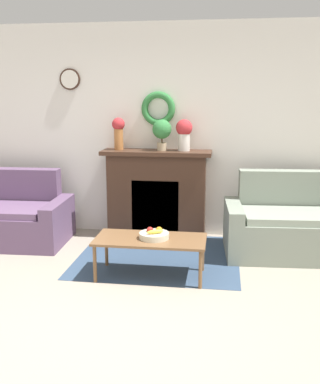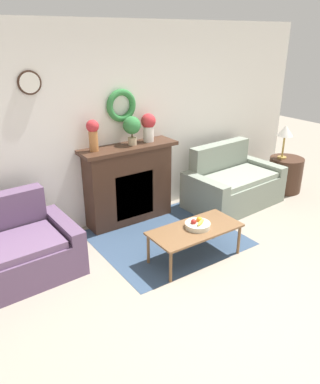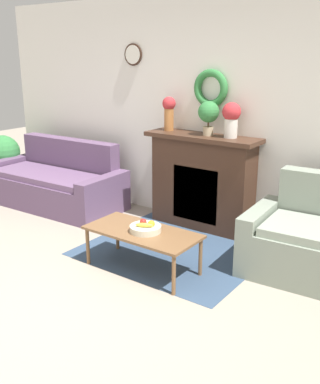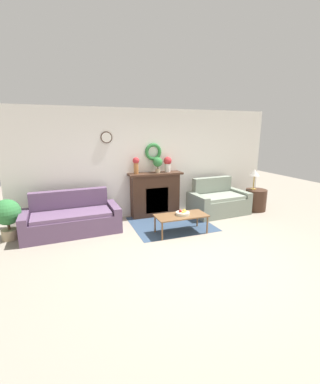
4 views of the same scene
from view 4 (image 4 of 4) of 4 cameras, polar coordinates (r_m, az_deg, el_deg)
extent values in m
plane|color=gray|center=(4.65, 8.84, -14.44)|extent=(16.00, 16.00, 0.00)
cube|color=#334760|center=(6.16, 2.37, -7.06)|extent=(1.81, 1.63, 0.01)
cube|color=white|center=(6.65, -2.11, 6.45)|extent=(6.80, 0.06, 2.70)
cylinder|color=#382319|center=(6.29, -11.82, 11.79)|extent=(0.27, 0.02, 0.27)
cylinder|color=white|center=(6.28, -11.80, 11.79)|extent=(0.23, 0.01, 0.23)
torus|color=#337A3D|center=(6.56, -1.51, 8.91)|extent=(0.43, 0.09, 0.43)
cube|color=#42281C|center=(6.62, -1.10, -0.71)|extent=(1.24, 0.34, 1.08)
cube|color=black|center=(6.50, -0.64, -1.85)|extent=(0.59, 0.02, 0.65)
cube|color=orange|center=(6.52, -0.62, -2.56)|extent=(0.48, 0.01, 0.36)
cube|color=#42281C|center=(6.47, -1.02, 4.06)|extent=(1.38, 0.41, 0.05)
cube|color=#604766|center=(5.80, -18.81, -7.04)|extent=(1.68, 0.76, 0.40)
cube|color=#604766|center=(6.15, -19.29, -3.57)|extent=(1.66, 0.26, 0.88)
cube|color=#604766|center=(5.90, -27.83, -6.84)|extent=(0.21, 0.90, 0.54)
cube|color=#604766|center=(5.98, -10.19, -5.18)|extent=(0.21, 0.90, 0.54)
cube|color=#6A4E70|center=(5.73, -19.00, -4.78)|extent=(1.61, 0.70, 0.08)
cube|color=gray|center=(6.93, 13.37, -3.16)|extent=(1.19, 0.76, 0.44)
cube|color=gray|center=(7.21, 11.38, -0.42)|extent=(1.16, 0.27, 0.93)
cube|color=gray|center=(6.62, 8.33, -3.08)|extent=(0.23, 0.89, 0.58)
cube|color=gray|center=(7.39, 17.05, -1.79)|extent=(0.23, 0.89, 0.58)
cube|color=gray|center=(6.86, 13.49, -1.06)|extent=(1.14, 0.70, 0.08)
cube|color=brown|center=(5.53, 4.72, -5.23)|extent=(1.11, 0.53, 0.03)
cylinder|color=brown|center=(5.22, 0.50, -8.73)|extent=(0.04, 0.04, 0.38)
cylinder|color=brown|center=(5.64, 10.46, -7.22)|extent=(0.04, 0.04, 0.38)
cylinder|color=brown|center=(5.61, -1.13, -7.11)|extent=(0.04, 0.04, 0.38)
cylinder|color=brown|center=(6.01, 8.29, -5.84)|extent=(0.04, 0.04, 0.38)
cylinder|color=beige|center=(5.53, 5.07, -4.76)|extent=(0.30, 0.30, 0.06)
sphere|color=#B2231E|center=(5.52, 4.55, -4.27)|extent=(0.07, 0.07, 0.07)
sphere|color=orange|center=(5.56, 5.37, -4.14)|extent=(0.07, 0.07, 0.07)
ellipsoid|color=yellow|center=(5.49, 5.39, -4.35)|extent=(0.17, 0.11, 0.04)
cylinder|color=#42281C|center=(7.60, 20.50, -1.65)|extent=(0.57, 0.57, 0.58)
cylinder|color=#B28E42|center=(7.53, 20.00, 0.63)|extent=(0.15, 0.15, 0.02)
cylinder|color=#B28E42|center=(7.49, 20.11, 2.05)|extent=(0.03, 0.03, 0.36)
cone|color=silver|center=(7.44, 20.28, 4.07)|extent=(0.26, 0.26, 0.18)
cylinder|color=#AD6B38|center=(6.34, -5.33, 5.24)|extent=(0.12, 0.12, 0.26)
sphere|color=#B72D33|center=(6.32, -5.37, 6.96)|extent=(0.16, 0.16, 0.16)
cylinder|color=silver|center=(6.61, 1.68, 5.38)|extent=(0.15, 0.15, 0.21)
sphere|color=#B72D33|center=(6.58, 1.70, 6.95)|extent=(0.21, 0.21, 0.21)
cylinder|color=tan|center=(6.50, -0.51, 4.77)|extent=(0.12, 0.12, 0.10)
cylinder|color=#4C3823|center=(6.49, -0.51, 5.49)|extent=(0.02, 0.02, 0.07)
sphere|color=#337A3D|center=(6.47, -0.51, 6.67)|extent=(0.24, 0.24, 0.24)
cylinder|color=tan|center=(6.13, -30.36, -8.09)|extent=(0.31, 0.31, 0.21)
cylinder|color=#4C3823|center=(6.07, -30.56, -6.53)|extent=(0.05, 0.05, 0.14)
sphere|color=#337A3D|center=(5.99, -30.89, -3.87)|extent=(0.52, 0.52, 0.52)
camera|label=1|loc=(2.99, 59.46, 0.21)|focal=42.00mm
camera|label=2|loc=(1.83, -32.31, 22.82)|focal=35.00mm
camera|label=3|loc=(4.97, 51.27, 6.96)|focal=42.00mm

